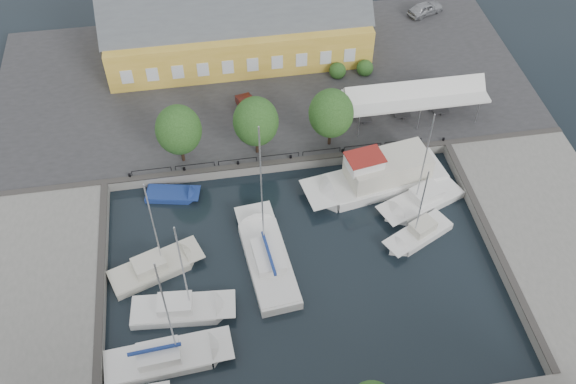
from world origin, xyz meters
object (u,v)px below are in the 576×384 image
at_px(center_sailboat, 267,260).
at_px(east_boat_b, 419,235).
at_px(east_boat_a, 422,201).
at_px(tent_canopy, 415,96).
at_px(trawler, 380,177).
at_px(west_boat_c, 181,310).
at_px(launch_nw, 172,195).
at_px(west_boat_b, 154,269).
at_px(warehouse, 231,25).
at_px(car_silver, 426,8).
at_px(west_boat_d, 166,359).
at_px(car_red, 249,109).

distance_m(center_sailboat, east_boat_b, 13.32).
relative_size(center_sailboat, east_boat_a, 1.28).
height_order(tent_canopy, east_boat_a, east_boat_a).
bearing_deg(trawler, tent_canopy, 55.22).
bearing_deg(trawler, east_boat_b, -74.76).
distance_m(east_boat_b, west_boat_c, 21.15).
distance_m(trawler, launch_nw, 19.20).
bearing_deg(east_boat_a, west_boat_b, -171.46).
height_order(center_sailboat, trawler, center_sailboat).
distance_m(warehouse, trawler, 24.47).
height_order(car_silver, west_boat_c, west_boat_c).
bearing_deg(west_boat_d, east_boat_a, 27.00).
bearing_deg(east_boat_a, launch_nw, 168.53).
xyz_separation_m(warehouse, car_silver, (23.50, 3.90, -2.66)).
bearing_deg(east_boat_a, west_boat_c, -160.25).
relative_size(warehouse, tent_canopy, 2.04).
bearing_deg(car_red, tent_canopy, -22.44).
bearing_deg(west_boat_c, east_boat_b, 11.67).
bearing_deg(east_boat_b, center_sailboat, -177.44).
bearing_deg(center_sailboat, car_silver, 53.94).
distance_m(trawler, west_boat_b, 21.89).
height_order(east_boat_b, west_boat_c, west_boat_c).
xyz_separation_m(warehouse, tent_canopy, (16.60, -13.86, -0.74)).
bearing_deg(car_red, car_silver, 20.76).
relative_size(warehouse, east_boat_a, 2.45).
bearing_deg(west_boat_c, launch_nw, 90.89).
bearing_deg(east_boat_b, launch_nw, 158.61).
relative_size(warehouse, trawler, 2.05).
bearing_deg(east_boat_a, center_sailboat, -163.86).
distance_m(east_boat_b, west_boat_d, 23.53).
relative_size(west_boat_c, launch_nw, 2.16).
bearing_deg(launch_nw, east_boat_b, -21.39).
bearing_deg(trawler, center_sailboat, -148.04).
bearing_deg(center_sailboat, east_boat_a, 16.14).
height_order(warehouse, trawler, warehouse).
xyz_separation_m(car_red, west_boat_b, (-9.98, -17.11, -1.46)).
distance_m(center_sailboat, trawler, 13.58).
xyz_separation_m(trawler, west_boat_c, (-18.92, -10.86, -0.76)).
bearing_deg(car_red, trawler, -55.98).
bearing_deg(car_red, launch_nw, -144.35).
relative_size(east_boat_a, west_boat_b, 1.08).
xyz_separation_m(trawler, east_boat_b, (1.79, -6.59, -0.76)).
distance_m(tent_canopy, east_boat_a, 11.21).
height_order(warehouse, west_boat_d, west_boat_d).
xyz_separation_m(west_boat_c, west_boat_d, (-1.31, -4.00, 0.01)).
distance_m(center_sailboat, west_boat_d, 11.62).
distance_m(tent_canopy, center_sailboat, 22.56).
xyz_separation_m(car_silver, east_boat_b, (-10.35, -31.90, -1.51)).
relative_size(warehouse, east_boat_b, 3.11).
bearing_deg(west_boat_c, west_boat_b, 114.33).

